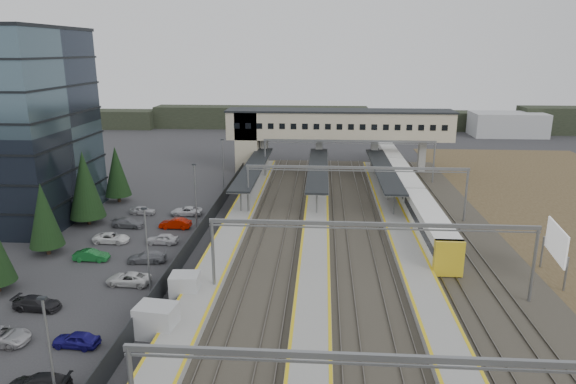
# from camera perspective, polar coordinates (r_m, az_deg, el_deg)

# --- Properties ---
(ground) EXTENTS (220.00, 220.00, 0.00)m
(ground) POSITION_cam_1_polar(r_m,az_deg,el_deg) (55.18, -4.40, -7.47)
(ground) COLOR #2B2B2D
(ground) RESTS_ON ground
(conifer_row) EXTENTS (4.42, 49.82, 9.50)m
(conifer_row) POSITION_cam_1_polar(r_m,az_deg,el_deg) (57.51, -27.38, -3.13)
(conifer_row) COLOR black
(conifer_row) RESTS_ON ground
(car_park) EXTENTS (10.60, 44.67, 1.29)m
(car_park) POSITION_cam_1_polar(r_m,az_deg,el_deg) (52.28, -20.39, -9.09)
(car_park) COLOR #BBBBBF
(car_park) RESTS_ON ground
(lampposts) EXTENTS (0.50, 53.25, 8.07)m
(lampposts) POSITION_cam_1_polar(r_m,az_deg,el_deg) (56.48, -12.37, -2.55)
(lampposts) COLOR slate
(lampposts) RESTS_ON ground
(fence) EXTENTS (0.08, 90.00, 2.00)m
(fence) POSITION_cam_1_polar(r_m,az_deg,el_deg) (60.59, -9.85, -4.50)
(fence) COLOR #26282B
(fence) RESTS_ON ground
(relay_cabin_near) EXTENTS (3.30, 2.59, 2.54)m
(relay_cabin_near) POSITION_cam_1_polar(r_m,az_deg,el_deg) (42.21, -14.38, -13.65)
(relay_cabin_near) COLOR #A4A6A9
(relay_cabin_near) RESTS_ON ground
(relay_cabin_far) EXTENTS (2.65, 2.25, 2.32)m
(relay_cabin_far) POSITION_cam_1_polar(r_m,az_deg,el_deg) (47.40, -11.36, -10.23)
(relay_cabin_far) COLOR #A4A6A9
(relay_cabin_far) RESTS_ON ground
(rail_corridor) EXTENTS (34.00, 90.00, 0.92)m
(rail_corridor) POSITION_cam_1_polar(r_m,az_deg,el_deg) (59.19, 5.32, -5.55)
(rail_corridor) COLOR #312D26
(rail_corridor) RESTS_ON ground
(canopies) EXTENTS (23.10, 30.00, 3.28)m
(canopies) POSITION_cam_1_polar(r_m,az_deg,el_deg) (79.21, 3.36, 2.67)
(canopies) COLOR black
(canopies) RESTS_ON ground
(footbridge) EXTENTS (40.40, 6.40, 11.20)m
(footbridge) POSITION_cam_1_polar(r_m,az_deg,el_deg) (93.23, 3.94, 7.11)
(footbridge) COLOR #B3AD89
(footbridge) RESTS_ON ground
(gantries) EXTENTS (28.40, 62.28, 7.17)m
(gantries) POSITION_cam_1_polar(r_m,az_deg,el_deg) (55.62, 8.25, -0.84)
(gantries) COLOR slate
(gantries) RESTS_ON ground
(train) EXTENTS (2.84, 59.33, 3.58)m
(train) POSITION_cam_1_polar(r_m,az_deg,el_deg) (79.48, 12.74, 0.95)
(train) COLOR white
(train) RESTS_ON ground
(billboard) EXTENTS (0.98, 6.27, 5.42)m
(billboard) POSITION_cam_1_polar(r_m,az_deg,el_deg) (55.47, 27.65, -5.09)
(billboard) COLOR slate
(billboard) RESTS_ON ground
(treeline_far) EXTENTS (170.00, 19.00, 7.00)m
(treeline_far) POSITION_cam_1_polar(r_m,az_deg,el_deg) (144.62, 10.40, 7.90)
(treeline_far) COLOR black
(treeline_far) RESTS_ON ground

